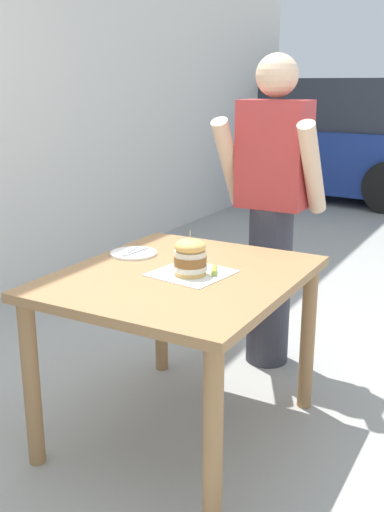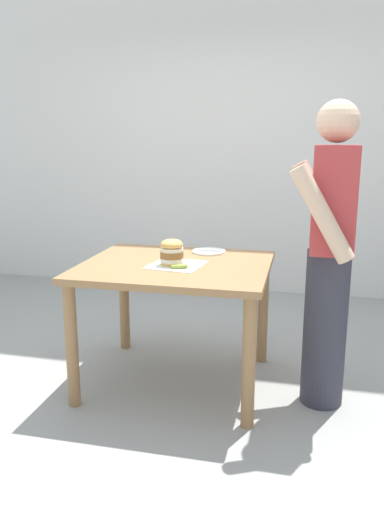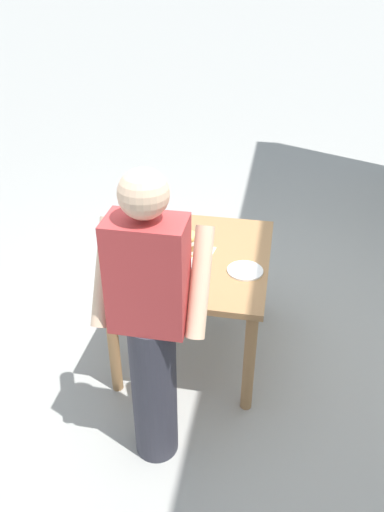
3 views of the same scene
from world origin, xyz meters
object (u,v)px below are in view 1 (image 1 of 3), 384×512
side_plate_with_forks (134,253)px  diner_across_table (272,210)px  sandwich (190,257)px  pickle_spear (214,270)px  patio_table (181,299)px  parked_car_near_curb (321,143)px

side_plate_with_forks → diner_across_table: size_ratio=0.13×
sandwich → side_plate_with_forks: (-0.39, 0.15, -0.07)m
diner_across_table → side_plate_with_forks: bearing=-117.8°
sandwich → side_plate_with_forks: sandwich is taller
pickle_spear → side_plate_with_forks: pickle_spear is taller
patio_table → pickle_spear: pickle_spear is taller
parked_car_near_curb → patio_table: bearing=-77.6°
sandwich → side_plate_with_forks: size_ratio=0.87×
pickle_spear → parked_car_near_curb: 6.44m
patio_table → diner_across_table: (0.06, 0.88, 0.24)m
sandwich → parked_car_near_curb: (-1.44, 6.33, -0.12)m
pickle_spear → parked_car_near_curb: size_ratio=0.02×
sandwich → pickle_spear: size_ratio=2.05×
patio_table → pickle_spear: 0.20m
side_plate_with_forks → parked_car_near_curb: (-1.05, 6.18, -0.05)m
patio_table → pickle_spear: size_ratio=11.92×
pickle_spear → parked_car_near_curb: (-1.52, 6.26, -0.06)m
diner_across_table → parked_car_near_curb: 5.63m
side_plate_with_forks → pickle_spear: bearing=-9.7°
patio_table → parked_car_near_curb: parked_car_near_curb is taller
diner_across_table → sandwich: bearing=-90.2°
sandwich → patio_table: bearing=170.1°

